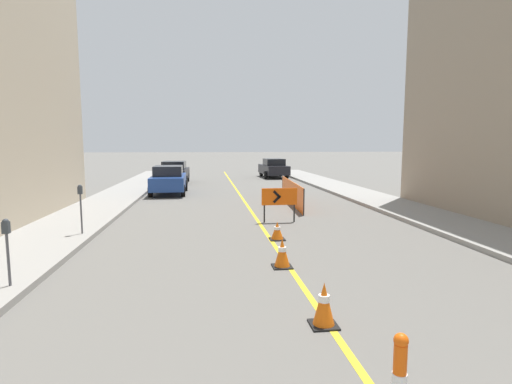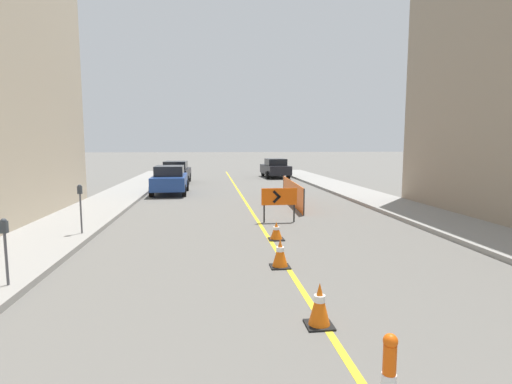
{
  "view_description": "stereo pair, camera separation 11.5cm",
  "coord_description": "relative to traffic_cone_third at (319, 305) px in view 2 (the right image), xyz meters",
  "views": [
    {
      "loc": [
        -1.86,
        4.59,
        2.78
      ],
      "look_at": [
        0.0,
        19.33,
        1.0
      ],
      "focal_mm": 28.0,
      "sensor_mm": 36.0,
      "label": 1
    },
    {
      "loc": [
        -1.74,
        4.58,
        2.78
      ],
      "look_at": [
        0.0,
        19.33,
        1.0
      ],
      "focal_mm": 28.0,
      "sensor_mm": 36.0,
      "label": 2
    }
  ],
  "objects": [
    {
      "name": "lane_stripe",
      "position": [
        0.09,
        12.38,
        -0.34
      ],
      "size": [
        0.12,
        45.32,
        0.01
      ],
      "color": "gold",
      "rests_on": "ground_plane"
    },
    {
      "name": "sidewalk_left",
      "position": [
        -6.37,
        12.38,
        -0.27
      ],
      "size": [
        2.56,
        45.32,
        0.14
      ],
      "color": "gray",
      "rests_on": "ground_plane"
    },
    {
      "name": "sidewalk_right",
      "position": [
        6.55,
        12.38,
        -0.27
      ],
      "size": [
        2.56,
        45.32,
        0.14
      ],
      "color": "gray",
      "rests_on": "ground_plane"
    },
    {
      "name": "traffic_cone_third",
      "position": [
        0.0,
        0.0,
        0.0
      ],
      "size": [
        0.42,
        0.42,
        0.69
      ],
      "color": "black",
      "rests_on": "ground_plane"
    },
    {
      "name": "traffic_cone_fourth",
      "position": [
        -0.08,
        2.98,
        -0.01
      ],
      "size": [
        0.44,
        0.44,
        0.66
      ],
      "color": "black",
      "rests_on": "ground_plane"
    },
    {
      "name": "traffic_cone_fifth",
      "position": [
        0.28,
        5.59,
        -0.08
      ],
      "size": [
        0.45,
        0.45,
        0.53
      ],
      "color": "black",
      "rests_on": "ground_plane"
    },
    {
      "name": "arrow_barricade_primary",
      "position": [
        0.82,
        8.2,
        0.54
      ],
      "size": [
        1.28,
        0.09,
        1.23
      ],
      "rotation": [
        0.0,
        0.0,
        0.01
      ],
      "color": "#EF560C",
      "rests_on": "ground_plane"
    },
    {
      "name": "safety_mesh_fence",
      "position": [
        2.2,
        12.48,
        0.2
      ],
      "size": [
        0.42,
        6.31,
        1.07
      ],
      "rotation": [
        0.0,
        0.0,
        1.51
      ],
      "color": "#EF560C",
      "rests_on": "ground_plane"
    },
    {
      "name": "parked_car_curb_near",
      "position": [
        -3.84,
        17.11,
        0.46
      ],
      "size": [
        1.94,
        4.33,
        1.59
      ],
      "rotation": [
        0.0,
        0.0,
        0.02
      ],
      "color": "navy",
      "rests_on": "ground_plane"
    },
    {
      "name": "parked_car_curb_mid",
      "position": [
        -3.99,
        23.25,
        0.46
      ],
      "size": [
        1.95,
        4.36,
        1.59
      ],
      "rotation": [
        0.0,
        0.0,
        -0.04
      ],
      "color": "black",
      "rests_on": "ground_plane"
    },
    {
      "name": "parked_car_curb_far",
      "position": [
        3.88,
        27.33,
        0.46
      ],
      "size": [
        2.05,
        4.4,
        1.59
      ],
      "rotation": [
        0.0,
        0.0,
        0.06
      ],
      "color": "black",
      "rests_on": "ground_plane"
    },
    {
      "name": "parking_meter_near_curb",
      "position": [
        -5.44,
        6.49,
        0.83
      ],
      "size": [
        0.12,
        0.11,
        1.46
      ],
      "color": "#4C4C51",
      "rests_on": "sidewalk_left"
    },
    {
      "name": "parking_meter_far_curb",
      "position": [
        -5.44,
        2.05,
        0.71
      ],
      "size": [
        0.12,
        0.11,
        1.28
      ],
      "color": "#4C4C51",
      "rests_on": "sidewalk_left"
    }
  ]
}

